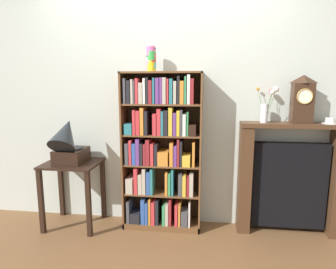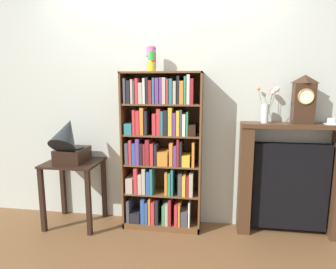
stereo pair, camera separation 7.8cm
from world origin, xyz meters
The scene contains 10 objects.
ground_plane centered at (0.00, 0.00, -0.01)m, with size 7.76×6.40×0.02m, color brown.
wall_back centered at (0.17, 0.31, 1.30)m, with size 4.76×0.08×2.60m, color beige.
bookshelf centered at (-0.01, 0.12, 0.80)m, with size 0.80×0.29×1.62m.
cup_stack centered at (-0.10, 0.13, 1.74)m, with size 0.09×0.09×0.24m.
side_table_left centered at (-0.94, 0.03, 0.52)m, with size 0.56×0.48×0.69m.
gramophone centered at (-0.94, -0.03, 0.92)m, with size 0.28×0.47×0.53m.
fireplace_mantel centered at (1.28, 0.17, 0.55)m, with size 1.00×0.23×1.13m.
mantel_clock centered at (1.34, 0.15, 1.36)m, with size 0.19×0.13×0.45m.
flower_vase centered at (1.02, 0.15, 1.30)m, with size 0.18×0.18×0.35m.
teacup_with_saucer centered at (1.61, 0.15, 1.15)m, with size 0.14×0.14×0.06m.
Camera 1 is at (0.42, -2.73, 1.50)m, focal length 30.86 mm.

